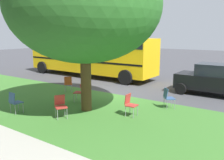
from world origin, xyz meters
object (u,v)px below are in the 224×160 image
at_px(chair_5, 60,105).
at_px(parked_car, 214,79).
at_px(chair_2, 15,101).
at_px(school_bus, 89,53).
at_px(chair_0, 80,91).
at_px(street_tree, 84,6).
at_px(chair_1, 68,83).
at_px(chair_3, 168,97).
at_px(chair_4, 130,103).

relative_size(chair_5, parked_car, 0.24).
bearing_deg(chair_2, school_bus, -69.10).
bearing_deg(school_bus, chair_0, 126.37).
distance_m(street_tree, chair_2, 4.69).
distance_m(chair_1, parked_car, 7.78).
xyz_separation_m(street_tree, chair_0, (1.12, -0.83, -3.70)).
height_order(street_tree, chair_5, street_tree).
relative_size(chair_2, chair_5, 1.00).
relative_size(chair_5, school_bus, 0.08).
height_order(chair_3, school_bus, school_bus).
xyz_separation_m(street_tree, chair_4, (-1.89, -0.41, -3.70)).
bearing_deg(chair_1, chair_2, 102.56).
bearing_deg(chair_0, chair_1, -29.65).
bearing_deg(chair_5, parked_car, -119.35).
bearing_deg(chair_5, chair_0, -66.19).
xyz_separation_m(chair_2, chair_3, (-4.79, -4.20, 0.00)).
bearing_deg(chair_3, school_bus, -28.40).
distance_m(chair_1, chair_5, 4.18).
bearing_deg(school_bus, chair_5, 123.31).
bearing_deg(school_bus, chair_1, 117.11).
bearing_deg(chair_4, chair_2, 31.06).
distance_m(chair_0, chair_4, 3.04).
relative_size(chair_3, chair_4, 1.00).
bearing_deg(street_tree, school_bus, -50.85).
height_order(chair_2, chair_4, same).
bearing_deg(chair_5, chair_2, 20.41).
relative_size(chair_0, chair_4, 1.00).
relative_size(chair_1, chair_5, 1.00).
height_order(chair_2, school_bus, school_bus).
distance_m(chair_3, school_bus, 9.25).
bearing_deg(street_tree, chair_5, 81.55).
bearing_deg(chair_4, chair_5, 39.08).
bearing_deg(chair_1, parked_car, -149.78).
relative_size(chair_3, parked_car, 0.24).
height_order(street_tree, chair_4, street_tree).
distance_m(parked_car, school_bus, 9.21).
relative_size(chair_4, school_bus, 0.08).
bearing_deg(street_tree, chair_2, 43.61).
xyz_separation_m(chair_1, chair_5, (-2.75, 3.15, 0.00)).
relative_size(chair_1, chair_3, 1.00).
bearing_deg(chair_3, chair_5, 50.27).
xyz_separation_m(street_tree, chair_1, (2.94, -1.87, -3.70)).
bearing_deg(street_tree, chair_0, -36.53).
bearing_deg(chair_4, chair_1, -16.80).
relative_size(chair_2, chair_3, 1.00).
xyz_separation_m(chair_2, school_bus, (3.27, -8.55, 1.24)).
distance_m(chair_5, school_bus, 9.48).
height_order(street_tree, chair_1, street_tree).
xyz_separation_m(street_tree, parked_car, (-3.78, -5.78, -3.39)).
relative_size(chair_1, school_bus, 0.08).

